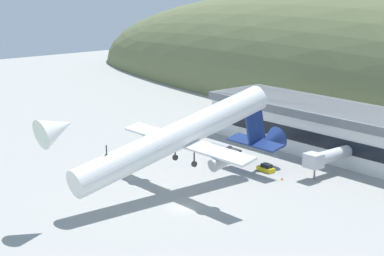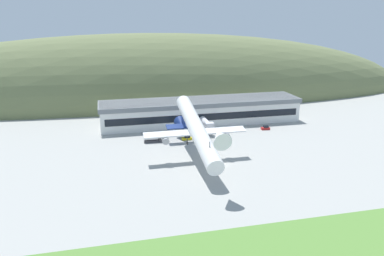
# 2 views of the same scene
# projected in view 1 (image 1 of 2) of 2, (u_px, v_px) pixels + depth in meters

# --- Properties ---
(ground_plane) EXTENTS (422.91, 422.91, 0.00)m
(ground_plane) POSITION_uv_depth(u_px,v_px,m) (183.00, 208.00, 112.29)
(ground_plane) COLOR #9E9E99
(terminal_building) EXTENTS (89.40, 18.08, 10.63)m
(terminal_building) POSITION_uv_depth(u_px,v_px,m) (378.00, 137.00, 137.14)
(terminal_building) COLOR white
(terminal_building) RESTS_ON ground_plane
(jetway_0) EXTENTS (3.38, 12.40, 5.43)m
(jetway_0) POSITION_uv_depth(u_px,v_px,m) (326.00, 157.00, 129.14)
(jetway_0) COLOR silver
(jetway_0) RESTS_ON ground_plane
(cargo_airplane) EXTENTS (34.37, 55.74, 16.93)m
(cargo_airplane) POSITION_uv_depth(u_px,v_px,m) (180.00, 137.00, 118.41)
(cargo_airplane) COLOR white
(service_car_0) EXTENTS (3.92, 1.84, 1.64)m
(service_car_0) POSITION_uv_depth(u_px,v_px,m) (266.00, 168.00, 132.93)
(service_car_0) COLOR gold
(service_car_0) RESTS_ON ground_plane
(fuel_truck) EXTENTS (8.24, 2.59, 3.20)m
(fuel_truck) POSITION_uv_depth(u_px,v_px,m) (225.00, 152.00, 142.31)
(fuel_truck) COLOR #333338
(fuel_truck) RESTS_ON ground_plane
(traffic_cone_0) EXTENTS (0.52, 0.52, 0.58)m
(traffic_cone_0) POSITION_uv_depth(u_px,v_px,m) (282.00, 179.00, 127.49)
(traffic_cone_0) COLOR orange
(traffic_cone_0) RESTS_ON ground_plane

